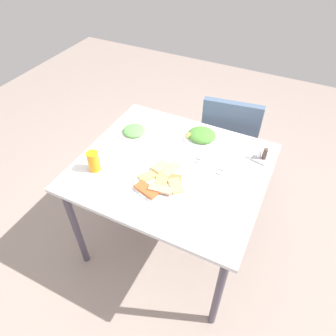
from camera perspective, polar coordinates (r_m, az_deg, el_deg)
The scene contains 11 objects.
ground_plane at distance 2.37m, azimuth 0.59°, elevation -13.22°, with size 6.00×6.00×0.00m, color gray.
dining_table at distance 1.83m, azimuth 0.74°, elevation -1.45°, with size 1.07×0.94×0.77m.
dining_chair at distance 2.40m, azimuth 11.24°, elevation 5.07°, with size 0.48×0.48×0.92m.
pide_platter at distance 1.67m, azimuth -1.23°, elevation -2.36°, with size 0.30×0.31×0.04m.
salad_plate_greens at distance 2.01m, azimuth -6.34°, elevation 6.82°, with size 0.20×0.20×0.04m.
salad_plate_rice at distance 1.97m, azimuth 6.26°, elevation 6.03°, with size 0.23×0.23×0.06m.
soda_can at distance 1.76m, azimuth -13.68°, elevation 1.22°, with size 0.07×0.07×0.12m, color orange.
paper_napkin at distance 1.79m, azimuth 7.59°, elevation 0.39°, with size 0.12×0.12×0.00m, color white.
fork at distance 1.77m, azimuth 7.40°, elevation 0.13°, with size 0.18×0.02×0.01m, color silver.
spoon at distance 1.80m, azimuth 7.81°, elevation 0.84°, with size 0.20×0.01×0.01m, color silver.
condiment_caddy at distance 1.88m, azimuth 16.99°, elevation 2.19°, with size 0.11×0.11×0.08m.
Camera 1 is at (0.55, -1.17, 1.99)m, focal length 32.75 mm.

